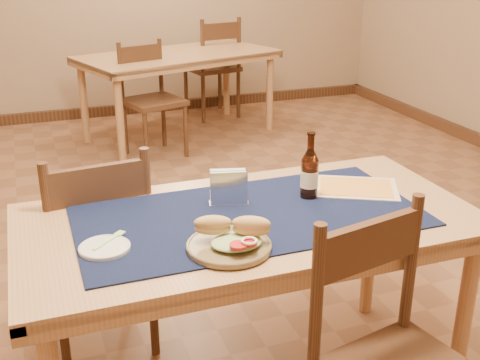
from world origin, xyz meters
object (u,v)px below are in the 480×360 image
object	(u,v)px
chair_main_far	(96,248)
back_table	(179,63)
sandwich_plate	(231,240)
napkin_holder	(229,188)
main_table	(250,237)
beer_bottle	(310,174)

from	to	relation	value
chair_main_far	back_table	bearing A→B (deg)	69.01
sandwich_plate	napkin_holder	world-z (taller)	napkin_holder
main_table	napkin_holder	bearing A→B (deg)	106.74
main_table	napkin_holder	xyz separation A→B (m)	(-0.04, 0.12, 0.15)
beer_bottle	back_table	bearing A→B (deg)	83.97
back_table	chair_main_far	size ratio (longest dim) A/B	2.00
back_table	beer_bottle	distance (m)	3.30
back_table	sandwich_plate	xyz separation A→B (m)	(-0.75, -3.56, 0.12)
chair_main_far	napkin_holder	xyz separation A→B (m)	(0.46, -0.35, 0.33)
chair_main_far	sandwich_plate	distance (m)	0.82
chair_main_far	sandwich_plate	size ratio (longest dim) A/B	3.47
sandwich_plate	beer_bottle	xyz separation A→B (m)	(0.41, 0.29, 0.06)
chair_main_far	beer_bottle	size ratio (longest dim) A/B	3.72
main_table	sandwich_plate	size ratio (longest dim) A/B	5.96
main_table	beer_bottle	world-z (taller)	beer_bottle
back_table	beer_bottle	xyz separation A→B (m)	(-0.35, -3.27, 0.18)
chair_main_far	napkin_holder	size ratio (longest dim) A/B	6.10
back_table	beer_bottle	bearing A→B (deg)	-96.03
beer_bottle	sandwich_plate	bearing A→B (deg)	-144.62
back_table	sandwich_plate	world-z (taller)	sandwich_plate
sandwich_plate	main_table	bearing A→B (deg)	56.21
back_table	chair_main_far	bearing A→B (deg)	-110.99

